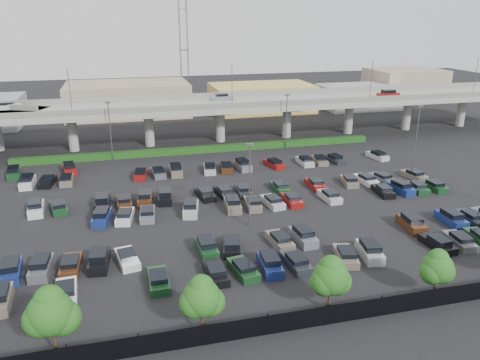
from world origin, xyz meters
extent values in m
plane|color=black|center=(0.00, 0.00, 0.00)|extent=(280.00, 280.00, 0.00)
cube|color=gray|center=(0.00, 32.00, 7.25)|extent=(150.00, 13.00, 1.10)
cube|color=slate|center=(0.00, 25.75, 8.30)|extent=(150.00, 0.50, 1.00)
cube|color=slate|center=(0.00, 38.25, 8.30)|extent=(150.00, 0.50, 1.00)
cylinder|color=gray|center=(-23.00, 32.00, 3.35)|extent=(1.80, 1.80, 6.70)
cube|color=slate|center=(-23.00, 32.00, 6.50)|extent=(2.60, 9.75, 0.50)
cylinder|color=gray|center=(-9.00, 32.00, 3.35)|extent=(1.80, 1.80, 6.70)
cube|color=slate|center=(-9.00, 32.00, 6.50)|extent=(2.60, 9.75, 0.50)
cylinder|color=gray|center=(5.00, 32.00, 3.35)|extent=(1.80, 1.80, 6.70)
cube|color=slate|center=(5.00, 32.00, 6.50)|extent=(2.60, 9.75, 0.50)
cylinder|color=gray|center=(19.00, 32.00, 3.35)|extent=(1.80, 1.80, 6.70)
cube|color=slate|center=(19.00, 32.00, 6.50)|extent=(2.60, 9.75, 0.50)
cylinder|color=gray|center=(33.00, 32.00, 3.35)|extent=(1.80, 1.80, 6.70)
cube|color=slate|center=(33.00, 32.00, 6.50)|extent=(2.60, 9.75, 0.50)
cylinder|color=gray|center=(47.00, 32.00, 3.35)|extent=(1.80, 1.80, 6.70)
cube|color=slate|center=(47.00, 32.00, 6.50)|extent=(2.60, 9.75, 0.50)
cylinder|color=gray|center=(61.00, 32.00, 3.35)|extent=(1.80, 1.80, 6.70)
cube|color=slate|center=(61.00, 32.00, 6.50)|extent=(2.60, 9.75, 0.50)
cube|color=white|center=(-34.00, 35.00, 8.21)|extent=(4.40, 1.82, 0.82)
cube|color=black|center=(-34.00, 35.00, 8.84)|extent=(2.30, 1.60, 0.50)
cube|color=slate|center=(6.00, 35.00, 8.21)|extent=(4.40, 1.82, 0.82)
cube|color=black|center=(6.00, 35.00, 8.84)|extent=(2.30, 1.60, 0.50)
cube|color=maroon|center=(40.00, 29.00, 8.32)|extent=(4.40, 1.82, 1.05)
cube|color=black|center=(40.00, 29.00, 9.14)|extent=(2.60, 1.60, 0.65)
cylinder|color=#4E4E53|center=(-22.00, 25.90, 11.80)|extent=(0.14, 0.14, 8.00)
cylinder|color=#4E4E53|center=(6.00, 25.90, 11.80)|extent=(0.14, 0.14, 8.00)
cylinder|color=#4E4E53|center=(34.00, 25.90, 11.80)|extent=(0.14, 0.14, 8.00)
cylinder|color=#4E4E53|center=(58.00, 25.90, 11.80)|extent=(0.14, 0.14, 8.00)
cube|color=#113B11|center=(0.00, 25.00, 0.55)|extent=(66.00, 1.60, 1.10)
cube|color=black|center=(0.00, -28.00, 0.90)|extent=(70.00, 0.06, 1.80)
cylinder|color=black|center=(-19.00, -28.00, 1.00)|extent=(0.10, 0.10, 2.00)
cylinder|color=black|center=(-14.00, -28.00, 1.00)|extent=(0.10, 0.10, 2.00)
cylinder|color=black|center=(-9.00, -28.00, 1.00)|extent=(0.10, 0.10, 2.00)
cylinder|color=black|center=(-4.00, -28.00, 1.00)|extent=(0.10, 0.10, 2.00)
cylinder|color=black|center=(1.00, -28.00, 1.00)|extent=(0.10, 0.10, 2.00)
cylinder|color=black|center=(6.00, -28.00, 1.00)|extent=(0.10, 0.10, 2.00)
cylinder|color=black|center=(11.00, -28.00, 1.00)|extent=(0.10, 0.10, 2.00)
cylinder|color=#332316|center=(-20.00, -26.45, 1.09)|extent=(0.26, 0.26, 2.18)
sphere|color=#144612|center=(-20.00, -26.45, 3.76)|extent=(3.39, 3.39, 3.39)
sphere|color=#144612|center=(-19.21, -26.35, 3.15)|extent=(2.67, 2.67, 2.67)
sphere|color=#144612|center=(-20.67, -26.53, 3.39)|extent=(2.67, 2.67, 2.67)
sphere|color=#144612|center=(-19.96, -26.33, 4.73)|extent=(2.30, 2.30, 2.30)
cylinder|color=#332316|center=(-9.00, -26.67, 0.98)|extent=(0.26, 0.26, 1.96)
sphere|color=#144612|center=(-9.00, -26.67, 3.37)|extent=(3.04, 3.04, 3.04)
sphere|color=#144612|center=(-8.29, -26.57, 2.82)|extent=(2.39, 2.39, 2.39)
sphere|color=#144612|center=(-9.60, -26.75, 3.04)|extent=(2.39, 2.39, 2.39)
sphere|color=#144612|center=(-8.96, -26.55, 4.24)|extent=(2.06, 2.06, 2.06)
cylinder|color=#332316|center=(2.00, -26.39, 0.99)|extent=(0.26, 0.26, 1.97)
sphere|color=#144612|center=(2.00, -26.39, 3.39)|extent=(3.07, 3.07, 3.07)
sphere|color=#144612|center=(2.71, -26.29, 2.85)|extent=(2.41, 2.41, 2.41)
sphere|color=#144612|center=(1.40, -26.47, 3.07)|extent=(2.41, 2.41, 2.41)
sphere|color=#144612|center=(2.04, -26.27, 4.27)|extent=(2.08, 2.08, 2.08)
cylinder|color=#332316|center=(12.00, -26.82, 0.90)|extent=(0.26, 0.26, 1.80)
sphere|color=#144612|center=(12.00, -26.82, 3.09)|extent=(2.79, 2.79, 2.79)
sphere|color=#144612|center=(12.65, -26.72, 2.59)|extent=(2.19, 2.19, 2.19)
sphere|color=#144612|center=(11.45, -26.90, 2.79)|extent=(2.19, 2.19, 2.19)
sphere|color=#144612|center=(12.04, -26.70, 3.89)|extent=(1.89, 1.89, 1.89)
cube|color=#726659|center=(-25.50, -18.50, 0.53)|extent=(2.11, 4.51, 1.05)
cube|color=white|center=(-20.00, -18.50, 0.41)|extent=(2.13, 4.52, 0.82)
cube|color=black|center=(-20.00, -18.70, 1.04)|extent=(1.76, 2.41, 0.50)
cube|color=#17411F|center=(-11.75, -18.50, 0.41)|extent=(1.83, 4.40, 0.82)
cube|color=black|center=(-11.75, -18.70, 1.04)|extent=(1.61, 2.30, 0.50)
cube|color=black|center=(-6.25, -18.50, 0.41)|extent=(1.95, 4.45, 0.82)
cube|color=black|center=(-6.25, -18.70, 1.04)|extent=(1.67, 2.35, 0.50)
cube|color=#17411F|center=(-3.50, -18.50, 0.41)|extent=(2.53, 4.64, 0.82)
cube|color=black|center=(-3.50, -18.70, 1.04)|extent=(1.96, 2.53, 0.50)
cube|color=navy|center=(-0.75, -18.50, 0.53)|extent=(2.10, 4.51, 1.05)
cube|color=black|center=(-0.75, -18.50, 1.34)|extent=(1.76, 2.70, 0.65)
cube|color=#262A31|center=(2.00, -18.50, 0.41)|extent=(2.20, 4.54, 0.82)
cube|color=black|center=(2.00, -18.70, 1.04)|extent=(1.80, 2.43, 0.50)
cube|color=#726659|center=(7.50, -18.50, 0.41)|extent=(2.67, 4.68, 0.82)
cube|color=black|center=(7.50, -18.70, 1.04)|extent=(2.03, 2.58, 0.50)
cube|color=#BCBBC0|center=(10.25, -18.50, 0.53)|extent=(2.52, 4.64, 1.05)
cube|color=black|center=(10.25, -18.50, 1.34)|extent=(2.01, 2.83, 0.65)
cube|color=black|center=(18.50, -18.50, 0.41)|extent=(2.14, 4.52, 0.82)
cube|color=black|center=(18.50, -18.70, 1.04)|extent=(1.76, 2.41, 0.50)
cube|color=#57595E|center=(21.25, -18.50, 0.41)|extent=(2.24, 4.56, 0.82)
cube|color=black|center=(21.25, -18.70, 1.04)|extent=(1.82, 2.45, 0.50)
cube|color=#17411F|center=(24.00, -18.50, 0.41)|extent=(2.41, 4.61, 0.82)
cube|color=navy|center=(-25.50, -13.50, 0.53)|extent=(2.20, 4.54, 1.05)
cube|color=black|center=(-25.50, -13.50, 1.34)|extent=(1.83, 2.73, 0.65)
cube|color=#57595E|center=(-22.75, -13.50, 0.53)|extent=(2.04, 4.49, 1.05)
cube|color=black|center=(-22.75, -13.50, 1.34)|extent=(1.73, 2.68, 0.65)
cube|color=#4A2713|center=(-20.00, -13.50, 0.41)|extent=(2.00, 4.47, 0.82)
cube|color=black|center=(-20.00, -13.70, 1.04)|extent=(1.69, 2.36, 0.50)
cube|color=black|center=(-17.25, -13.50, 0.53)|extent=(2.22, 4.55, 1.05)
cube|color=black|center=(-17.25, -13.50, 1.34)|extent=(1.84, 2.74, 0.65)
cube|color=white|center=(-14.50, -13.50, 0.41)|extent=(2.61, 4.66, 0.82)
cube|color=black|center=(-14.50, -13.70, 1.04)|extent=(2.00, 2.56, 0.50)
cube|color=#17411F|center=(-6.25, -13.50, 0.53)|extent=(2.04, 4.48, 1.05)
cube|color=black|center=(-6.25, -13.50, 1.34)|extent=(1.73, 2.68, 0.65)
cube|color=black|center=(-3.50, -13.50, 0.41)|extent=(2.67, 4.68, 0.82)
cube|color=black|center=(-3.50, -13.70, 1.04)|extent=(2.03, 2.58, 0.50)
cube|color=#726659|center=(2.00, -13.50, 0.41)|extent=(2.23, 4.55, 0.82)
cube|color=black|center=(2.00, -13.70, 1.04)|extent=(1.81, 2.44, 0.50)
cube|color=slate|center=(4.75, -13.50, 0.53)|extent=(2.11, 4.51, 1.05)
cube|color=black|center=(4.75, -13.50, 1.34)|extent=(1.77, 2.70, 0.65)
cube|color=#4A2713|center=(18.50, -13.50, 0.53)|extent=(2.21, 4.55, 1.05)
cube|color=black|center=(18.50, -13.50, 1.34)|extent=(1.83, 2.73, 0.65)
cube|color=navy|center=(24.00, -13.50, 0.53)|extent=(1.92, 4.44, 1.05)
cube|color=black|center=(24.00, -13.50, 1.34)|extent=(1.66, 2.64, 0.65)
cube|color=#262A31|center=(26.75, -13.50, 0.41)|extent=(1.87, 4.42, 0.82)
cube|color=black|center=(26.75, -13.70, 1.04)|extent=(1.63, 2.32, 0.50)
cube|color=navy|center=(-17.25, -2.50, 0.53)|extent=(2.49, 4.63, 1.05)
cube|color=black|center=(-17.25, -2.50, 1.34)|extent=(1.99, 2.82, 0.65)
cube|color=white|center=(-14.50, -2.50, 0.41)|extent=(2.52, 4.64, 0.82)
cube|color=black|center=(-14.50, -2.70, 1.04)|extent=(1.96, 2.53, 0.50)
cube|color=slate|center=(-11.75, -2.50, 0.41)|extent=(2.17, 4.53, 0.82)
cube|color=black|center=(-11.75, -2.70, 1.04)|extent=(1.78, 2.42, 0.50)
cube|color=silver|center=(-6.25, -2.50, 0.53)|extent=(2.69, 4.68, 1.05)
cube|color=black|center=(-6.25, -2.50, 1.34)|extent=(2.10, 2.87, 0.65)
cube|color=#726659|center=(-0.75, -2.50, 0.53)|extent=(2.15, 4.53, 1.05)
cube|color=black|center=(-0.75, -2.50, 1.34)|extent=(1.79, 2.71, 0.65)
cube|color=#726659|center=(2.00, -2.50, 0.41)|extent=(2.25, 4.56, 0.82)
cube|color=black|center=(2.00, -2.70, 1.04)|extent=(1.82, 2.45, 0.50)
cube|color=#BCBBC0|center=(4.75, -2.50, 0.41)|extent=(2.40, 4.61, 0.82)
cube|color=black|center=(4.75, -2.70, 1.04)|extent=(1.90, 2.50, 0.50)
cube|color=maroon|center=(7.50, -2.50, 0.41)|extent=(1.85, 4.41, 0.82)
cube|color=black|center=(7.50, -2.70, 1.04)|extent=(1.62, 2.31, 0.50)
cube|color=silver|center=(13.00, -2.50, 0.41)|extent=(1.99, 4.47, 0.82)
cube|color=black|center=(13.00, -2.70, 1.04)|extent=(1.69, 2.36, 0.50)
cube|color=black|center=(21.25, -2.50, 0.41)|extent=(2.21, 4.55, 0.82)
cube|color=black|center=(21.25, -2.70, 1.04)|extent=(1.80, 2.44, 0.50)
cube|color=navy|center=(24.00, -2.50, 0.53)|extent=(2.48, 4.63, 1.05)
cube|color=black|center=(24.00, -2.50, 1.34)|extent=(1.99, 2.82, 0.65)
cube|color=#17411F|center=(26.75, -2.50, 0.41)|extent=(2.31, 4.58, 0.82)
cube|color=black|center=(26.75, -2.70, 1.04)|extent=(1.85, 2.47, 0.50)
cube|color=#17411F|center=(29.50, -2.50, 0.41)|extent=(1.98, 4.46, 0.82)
cube|color=black|center=(29.50, -2.70, 1.04)|extent=(1.68, 2.36, 0.50)
cube|color=white|center=(-25.50, 2.50, 0.53)|extent=(2.19, 4.54, 1.05)
cube|color=black|center=(-25.50, 2.50, 1.34)|extent=(1.82, 2.73, 0.65)
cube|color=#17411F|center=(-22.75, 2.50, 0.41)|extent=(2.73, 4.69, 0.82)
cube|color=black|center=(-22.75, 2.30, 1.04)|extent=(2.06, 2.59, 0.50)
cube|color=black|center=(-17.25, 2.50, 0.53)|extent=(2.09, 4.50, 1.05)
cube|color=black|center=(-17.25, 2.50, 1.34)|extent=(1.76, 2.69, 0.65)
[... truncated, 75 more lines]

